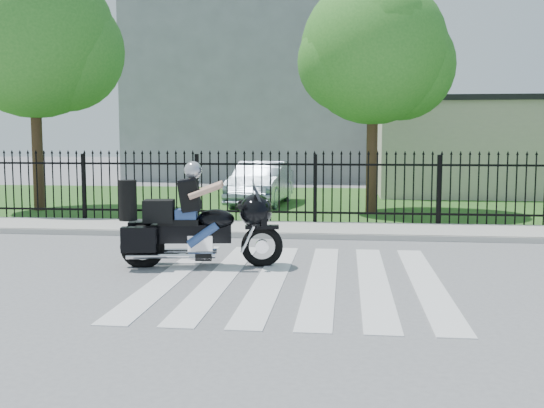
# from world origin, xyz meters

# --- Properties ---
(ground) EXTENTS (120.00, 120.00, 0.00)m
(ground) POSITION_xyz_m (0.00, 0.00, 0.00)
(ground) COLOR slate
(ground) RESTS_ON ground
(crosswalk) EXTENTS (5.00, 5.50, 0.01)m
(crosswalk) POSITION_xyz_m (0.00, 0.00, 0.01)
(crosswalk) COLOR silver
(crosswalk) RESTS_ON ground
(sidewalk) EXTENTS (40.00, 2.00, 0.12)m
(sidewalk) POSITION_xyz_m (0.00, 5.00, 0.06)
(sidewalk) COLOR #ADAAA3
(sidewalk) RESTS_ON ground
(curb) EXTENTS (40.00, 0.12, 0.12)m
(curb) POSITION_xyz_m (0.00, 4.00, 0.06)
(curb) COLOR #ADAAA3
(curb) RESTS_ON ground
(grass_strip) EXTENTS (40.00, 12.00, 0.02)m
(grass_strip) POSITION_xyz_m (0.00, 12.00, 0.01)
(grass_strip) COLOR #2B6020
(grass_strip) RESTS_ON ground
(iron_fence) EXTENTS (26.00, 0.04, 1.80)m
(iron_fence) POSITION_xyz_m (0.00, 6.00, 0.90)
(iron_fence) COLOR black
(iron_fence) RESTS_ON ground
(tree_left) EXTENTS (4.80, 4.80, 7.58)m
(tree_left) POSITION_xyz_m (-8.50, 8.50, 5.17)
(tree_left) COLOR #382316
(tree_left) RESTS_ON ground
(tree_mid) EXTENTS (4.20, 4.20, 6.78)m
(tree_mid) POSITION_xyz_m (1.50, 9.00, 4.67)
(tree_mid) COLOR #382316
(tree_mid) RESTS_ON ground
(building_low) EXTENTS (10.00, 6.00, 3.50)m
(building_low) POSITION_xyz_m (7.00, 16.00, 1.75)
(building_low) COLOR #B9AC9A
(building_low) RESTS_ON ground
(building_low_roof) EXTENTS (10.20, 6.20, 0.20)m
(building_low_roof) POSITION_xyz_m (7.00, 16.00, 3.60)
(building_low_roof) COLOR black
(building_low_roof) RESTS_ON building_low
(building_tall) EXTENTS (15.00, 10.00, 12.00)m
(building_tall) POSITION_xyz_m (-3.00, 26.00, 6.00)
(building_tall) COLOR #909398
(building_tall) RESTS_ON ground
(motorcycle_rider) EXTENTS (2.79, 1.15, 1.85)m
(motorcycle_rider) POSITION_xyz_m (-1.77, 0.79, 0.76)
(motorcycle_rider) COLOR black
(motorcycle_rider) RESTS_ON ground
(parked_car) EXTENTS (1.80, 4.41, 1.42)m
(parked_car) POSITION_xyz_m (-2.00, 10.76, 0.73)
(parked_car) COLOR #91A4B6
(parked_car) RESTS_ON grass_strip
(litter_bin) EXTENTS (0.52, 0.52, 1.02)m
(litter_bin) POSITION_xyz_m (-4.73, 5.70, 0.63)
(litter_bin) COLOR black
(litter_bin) RESTS_ON sidewalk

